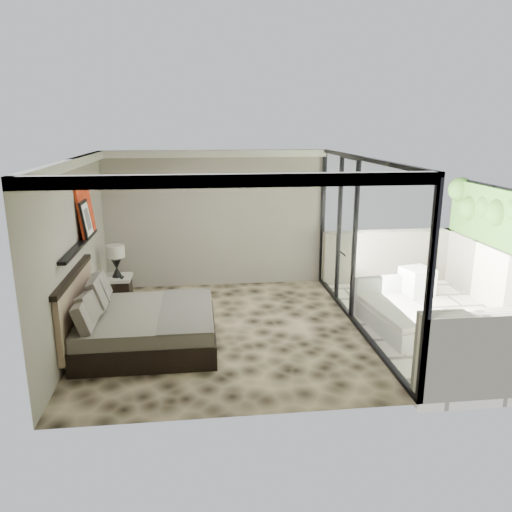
{
  "coord_description": "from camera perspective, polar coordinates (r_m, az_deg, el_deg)",
  "views": [
    {
      "loc": [
        -0.36,
        -7.62,
        3.29
      ],
      "look_at": [
        0.59,
        0.4,
        1.16
      ],
      "focal_mm": 35.0,
      "sensor_mm": 36.0,
      "label": 1
    }
  ],
  "objects": [
    {
      "name": "terrace_slab",
      "position": [
        9.29,
        20.25,
        -7.31
      ],
      "size": [
        3.0,
        5.0,
        0.12
      ],
      "primitive_type": "cube",
      "color": "beige",
      "rests_on": "ground"
    },
    {
      "name": "ottoman",
      "position": [
        10.44,
        17.91,
        -2.75
      ],
      "size": [
        0.65,
        0.65,
        0.54
      ],
      "primitive_type": "cube",
      "rotation": [
        0.0,
        0.0,
        0.24
      ],
      "color": "white",
      "rests_on": "terrace_slab"
    },
    {
      "name": "picture_ledge",
      "position": [
        8.13,
        -19.49,
        1.22
      ],
      "size": [
        0.12,
        2.2,
        0.05
      ],
      "primitive_type": "cube",
      "color": "black",
      "rests_on": "left_wall"
    },
    {
      "name": "nightstand",
      "position": [
        9.83,
        -15.6,
        -3.6
      ],
      "size": [
        0.74,
        0.74,
        0.56
      ],
      "primitive_type": "cube",
      "rotation": [
        0.0,
        0.0,
        0.43
      ],
      "color": "black",
      "rests_on": "floor"
    },
    {
      "name": "glass_wall",
      "position": [
        8.28,
        11.85,
        1.28
      ],
      "size": [
        0.08,
        5.0,
        2.8
      ],
      "primitive_type": "cube",
      "color": "white",
      "rests_on": "floor"
    },
    {
      "name": "table_lamp",
      "position": [
        9.63,
        -15.72,
        -0.08
      ],
      "size": [
        0.33,
        0.33,
        0.61
      ],
      "color": "black",
      "rests_on": "nightstand"
    },
    {
      "name": "ceiling",
      "position": [
        7.64,
        -4.1,
        11.01
      ],
      "size": [
        4.5,
        5.0,
        0.02
      ],
      "primitive_type": "cube",
      "color": "silver",
      "rests_on": "back_wall"
    },
    {
      "name": "left_wall",
      "position": [
        8.07,
        -20.0,
        0.35
      ],
      "size": [
        0.02,
        5.0,
        2.8
      ],
      "primitive_type": "cube",
      "color": "gray",
      "rests_on": "floor"
    },
    {
      "name": "back_wall",
      "position": [
        10.29,
        -4.64,
        4.18
      ],
      "size": [
        4.5,
        0.02,
        2.8
      ],
      "primitive_type": "cube",
      "color": "gray",
      "rests_on": "floor"
    },
    {
      "name": "lounger",
      "position": [
        8.64,
        15.89,
        -6.68
      ],
      "size": [
        1.05,
        1.82,
        0.68
      ],
      "rotation": [
        0.0,
        0.0,
        0.11
      ],
      "color": "silver",
      "rests_on": "terrace_slab"
    },
    {
      "name": "framed_print",
      "position": [
        8.45,
        -18.83,
        4.02
      ],
      "size": [
        0.11,
        0.5,
        0.6
      ],
      "primitive_type": "cube",
      "rotation": [
        0.0,
        -0.14,
        0.0
      ],
      "color": "black",
      "rests_on": "picture_ledge"
    },
    {
      "name": "floor",
      "position": [
        8.31,
        -3.74,
        -8.56
      ],
      "size": [
        5.0,
        5.0,
        0.0
      ],
      "primitive_type": "plane",
      "color": "black",
      "rests_on": "ground"
    },
    {
      "name": "abstract_canvas",
      "position": [
        8.66,
        -18.98,
        5.26
      ],
      "size": [
        0.13,
        0.9,
        0.9
      ],
      "primitive_type": "cube",
      "rotation": [
        0.0,
        -0.1,
        0.0
      ],
      "color": "#A63B0E",
      "rests_on": "picture_ledge"
    },
    {
      "name": "bed",
      "position": [
        7.85,
        -13.05,
        -7.69
      ],
      "size": [
        2.08,
        2.02,
        1.15
      ],
      "color": "black",
      "rests_on": "floor"
    }
  ]
}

